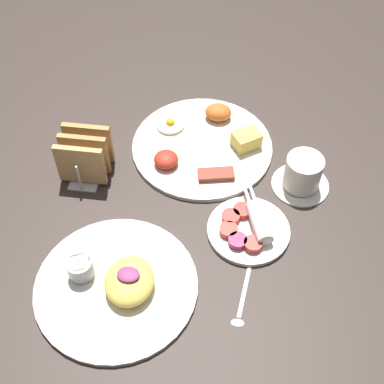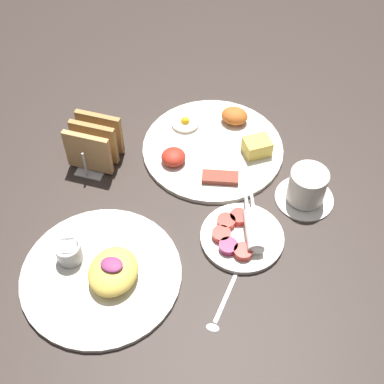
{
  "view_description": "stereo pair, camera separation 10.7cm",
  "coord_description": "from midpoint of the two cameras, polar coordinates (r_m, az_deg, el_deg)",
  "views": [
    {
      "loc": [
        0.16,
        -0.63,
        0.86
      ],
      "look_at": [
        0.08,
        0.04,
        0.03
      ],
      "focal_mm": 50.0,
      "sensor_mm": 36.0,
      "label": 1
    },
    {
      "loc": [
        0.27,
        -0.61,
        0.86
      ],
      "look_at": [
        0.08,
        0.04,
        0.03
      ],
      "focal_mm": 50.0,
      "sensor_mm": 36.0,
      "label": 2
    }
  ],
  "objects": [
    {
      "name": "teaspoon",
      "position": [
        0.96,
        2.05,
        -12.24
      ],
      "size": [
        0.03,
        0.13,
        0.01
      ],
      "color": "silver",
      "rests_on": "ground_plane"
    },
    {
      "name": "plate_foreground",
      "position": [
        0.99,
        -11.13,
        -9.76
      ],
      "size": [
        0.3,
        0.3,
        0.06
      ],
      "color": "silver",
      "rests_on": "ground_plane"
    },
    {
      "name": "plate_breakfast",
      "position": [
        1.19,
        -1.34,
        5.0
      ],
      "size": [
        0.31,
        0.31,
        0.05
      ],
      "color": "silver",
      "rests_on": "ground_plane"
    },
    {
      "name": "toast_rack",
      "position": [
        1.14,
        -13.99,
        3.65
      ],
      "size": [
        0.1,
        0.12,
        0.1
      ],
      "color": "#B7B7BC",
      "rests_on": "ground_plane"
    },
    {
      "name": "plate_condiments",
      "position": [
        1.04,
        3.14,
        -4.07
      ],
      "size": [
        0.16,
        0.18,
        0.04
      ],
      "color": "silver",
      "rests_on": "ground_plane"
    },
    {
      "name": "coffee_cup",
      "position": [
        1.1,
        9.03,
        1.73
      ],
      "size": [
        0.12,
        0.12,
        0.08
      ],
      "color": "silver",
      "rests_on": "ground_plane"
    },
    {
      "name": "ground_plane",
      "position": [
        1.08,
        -7.17,
        -2.5
      ],
      "size": [
        3.0,
        3.0,
        0.0
      ],
      "primitive_type": "plane",
      "color": "#332823"
    }
  ]
}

